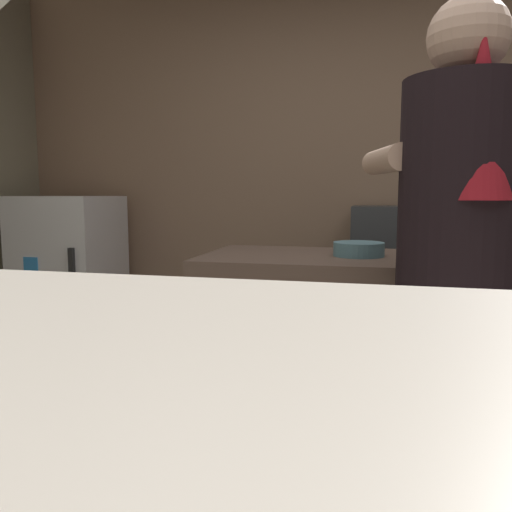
% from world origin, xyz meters
% --- Properties ---
extents(wall_back, '(5.20, 0.10, 2.70)m').
position_xyz_m(wall_back, '(0.00, 2.20, 1.35)').
color(wall_back, '#94755B').
rests_on(wall_back, ground).
extents(prep_counter, '(2.10, 0.60, 0.93)m').
position_xyz_m(prep_counter, '(0.35, 0.72, 0.47)').
color(prep_counter, brown).
rests_on(prep_counter, ground).
extents(back_shelf, '(0.89, 0.36, 1.10)m').
position_xyz_m(back_shelf, '(0.26, 1.92, 0.55)').
color(back_shelf, '#37393B').
rests_on(back_shelf, ground).
extents(mini_fridge, '(0.60, 0.58, 1.16)m').
position_xyz_m(mini_fridge, '(-2.05, 1.75, 0.58)').
color(mini_fridge, white).
rests_on(mini_fridge, ground).
extents(bartender, '(0.49, 0.55, 1.71)m').
position_xyz_m(bartender, '(0.20, 0.26, 0.99)').
color(bartender, '#2F2A33').
rests_on(bartender, ground).
extents(mixing_bowl, '(0.19, 0.19, 0.05)m').
position_xyz_m(mixing_bowl, '(-0.10, 0.72, 0.96)').
color(mixing_bowl, slate).
rests_on(mixing_bowl, prep_counter).
extents(bottle_olive_oil, '(0.05, 0.05, 0.18)m').
position_xyz_m(bottle_olive_oil, '(0.24, 2.00, 1.17)').
color(bottle_olive_oil, '#47803A').
rests_on(bottle_olive_oil, back_shelf).
extents(bottle_soy, '(0.06, 0.06, 0.25)m').
position_xyz_m(bottle_soy, '(0.43, 1.99, 1.19)').
color(bottle_soy, black).
rests_on(bottle_soy, back_shelf).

